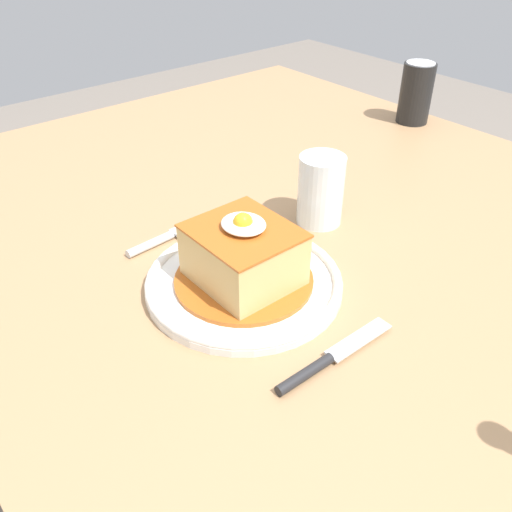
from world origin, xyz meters
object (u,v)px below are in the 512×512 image
fork (163,239)px  drinking_glass (320,194)px  main_plate (244,282)px  knife (321,364)px  soda_can (416,93)px

fork → drinking_glass: (0.10, 0.21, 0.04)m
main_plate → fork: bearing=-171.5°
main_plate → knife: main_plate is taller
soda_can → main_plate: bearing=-71.0°
fork → knife: size_ratio=0.86×
fork → main_plate: bearing=8.5°
knife → main_plate: bearing=171.6°
knife → drinking_glass: (-0.22, 0.21, 0.04)m
fork → drinking_glass: drinking_glass is taller
main_plate → knife: (0.16, -0.02, -0.00)m
fork → knife: same height
soda_can → drinking_glass: bearing=-69.9°
main_plate → soda_can: soda_can is taller
main_plate → knife: size_ratio=1.51×
knife → soda_can: bearing=119.9°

